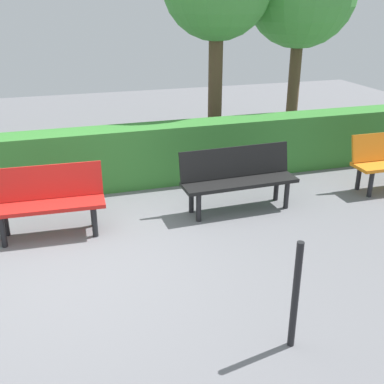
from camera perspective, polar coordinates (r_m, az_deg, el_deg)
ground_plane at (r=5.41m, az=-14.88°, el=-8.90°), size 20.30×20.30×0.00m
bench_black at (r=6.48m, az=5.62°, el=1.97°), size 1.62×0.51×0.86m
bench_red at (r=6.01m, az=-17.21°, el=-0.74°), size 1.39×0.52×0.86m
hedge_row at (r=7.33m, az=-7.09°, el=4.30°), size 16.30×0.51×0.94m
railing_post_mid at (r=4.01m, az=12.48°, el=-12.25°), size 0.06×0.06×1.00m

